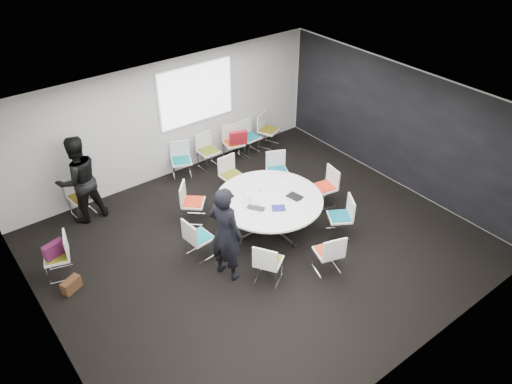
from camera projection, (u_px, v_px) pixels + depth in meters
room_shell at (265, 186)px, 9.20m from camera, size 8.08×7.08×2.88m
conference_table at (269, 206)px, 10.14m from camera, size 2.17×2.17×0.73m
projection_screen at (196, 94)px, 11.57m from camera, size 1.90×0.03×1.35m
chair_ring_a at (324, 194)px, 10.97m from camera, size 0.52×0.53×0.88m
chair_ring_b at (277, 178)px, 11.52m from camera, size 0.60×0.60×0.88m
chair_ring_c at (232, 182)px, 11.36m from camera, size 0.47×0.46×0.88m
chair_ring_d at (193, 209)px, 10.50m from camera, size 0.64×0.64×0.88m
chair_ring_e at (199, 245)px, 9.55m from camera, size 0.49×0.50×0.88m
chair_ring_f at (268, 269)px, 9.00m from camera, size 0.63×0.63×0.88m
chair_ring_g at (328, 259)px, 9.21m from camera, size 0.58×0.57×0.88m
chair_ring_h at (339, 224)px, 10.09m from camera, size 0.62×0.63×0.88m
chair_back_a at (182, 167)px, 11.91m from camera, size 0.60×0.59×0.88m
chair_back_b at (209, 157)px, 12.29m from camera, size 0.47×0.46×0.88m
chair_back_c at (234, 149)px, 12.63m from camera, size 0.55×0.54×0.88m
chair_back_d at (249, 143)px, 12.88m from camera, size 0.49×0.48×0.88m
chair_back_e at (268, 136)px, 13.20m from camera, size 0.61×0.60×0.88m
chair_spare_left at (60, 263)px, 9.11m from camera, size 0.56×0.57×0.88m
chair_person_back at (82, 203)px, 10.67m from camera, size 0.50×0.49×0.88m
person_main at (226, 233)px, 8.76m from camera, size 0.64×0.80×1.90m
person_back at (79, 180)px, 10.18m from camera, size 0.97×0.78×1.93m
laptop at (257, 207)px, 9.78m from camera, size 0.38×0.42×0.03m
laptop_lid at (247, 198)px, 9.81m from camera, size 0.08×0.30×0.22m
notebook_black at (295, 197)px, 10.07m from camera, size 0.27×0.33×0.02m
tablet_folio at (279, 208)px, 9.74m from camera, size 0.33×0.31×0.03m
papers_right at (282, 185)px, 10.43m from camera, size 0.34×0.28×0.00m
papers_front at (295, 188)px, 10.33m from camera, size 0.35×0.29×0.00m
cup at (260, 189)px, 10.23m from camera, size 0.08×0.08×0.09m
phone at (301, 198)px, 10.03m from camera, size 0.16×0.12×0.01m
maroon_bag at (54, 249)px, 8.91m from camera, size 0.42×0.24×0.28m
brown_bag at (71, 285)px, 8.88m from camera, size 0.39×0.29×0.24m
red_jacket at (238, 137)px, 12.24m from camera, size 0.47×0.30×0.36m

